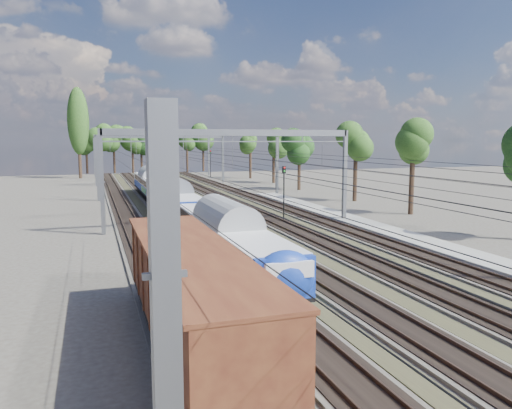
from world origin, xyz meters
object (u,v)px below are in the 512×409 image
object	(u,v)px
emu_train	(175,196)
worker	(149,174)
signal_far	(210,160)
signal_near	(284,187)
freight_boxcar	(190,292)

from	to	relation	value
emu_train	worker	bearing A→B (deg)	86.21
signal_far	signal_near	bearing A→B (deg)	-79.84
signal_near	worker	bearing A→B (deg)	98.14
worker	freight_boxcar	bearing A→B (deg)	-160.81
emu_train	freight_boxcar	distance (m)	32.10
worker	signal_near	world-z (taller)	signal_near
worker	signal_far	size ratio (longest dim) A/B	0.28
signal_near	signal_far	world-z (taller)	signal_far
emu_train	signal_near	bearing A→B (deg)	-26.02
emu_train	signal_far	size ratio (longest dim) A/B	10.55
worker	signal_near	distance (m)	65.56
signal_near	emu_train	bearing A→B (deg)	157.01
signal_near	signal_far	xyz separation A→B (m)	(7.00, 61.24, 0.19)
worker	emu_train	bearing A→B (deg)	-159.34
emu_train	worker	distance (m)	60.60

